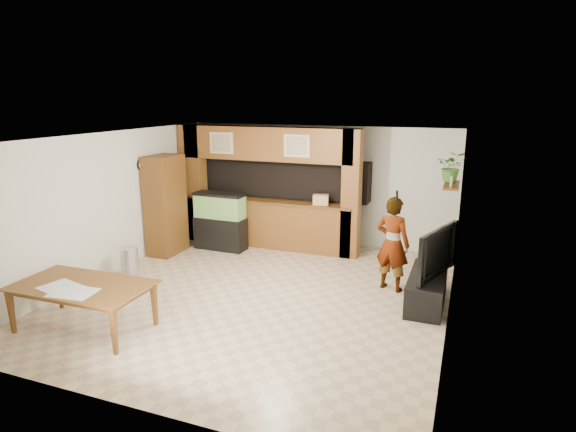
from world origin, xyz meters
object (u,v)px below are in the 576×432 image
at_px(pantry_cabinet, 165,205).
at_px(dining_table, 82,308).
at_px(television, 430,251).
at_px(aquarium, 220,222).
at_px(person, 393,244).

xyz_separation_m(pantry_cabinet, dining_table, (0.91, -3.38, -0.69)).
xyz_separation_m(pantry_cabinet, television, (5.35, -0.71, -0.15)).
height_order(aquarium, person, person).
height_order(television, dining_table, television).
bearing_deg(dining_table, television, 29.56).
bearing_deg(aquarium, television, -15.55).
bearing_deg(person, aquarium, 3.12).
relative_size(aquarium, person, 0.76).
height_order(television, person, person).
relative_size(television, dining_table, 0.70).
bearing_deg(dining_table, person, 37.20).
bearing_deg(person, television, 166.24).
relative_size(pantry_cabinet, person, 1.27).
xyz_separation_m(aquarium, person, (3.80, -0.96, 0.21)).
relative_size(person, dining_table, 0.85).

